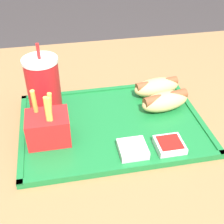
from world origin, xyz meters
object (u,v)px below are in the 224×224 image
soda_cup (43,85)px  hot_dog_near (165,101)px  sauce_cup_mayo (133,149)px  sauce_cup_ketchup (169,145)px  hot_dog_far (156,87)px  fries_carton (48,127)px

soda_cup → hot_dog_near: size_ratio=1.32×
sauce_cup_mayo → sauce_cup_ketchup: same height
hot_dog_far → sauce_cup_ketchup: 0.20m
soda_cup → hot_dog_far: size_ratio=1.33×
sauce_cup_mayo → fries_carton: bearing=156.1°
fries_carton → soda_cup: bearing=91.6°
sauce_cup_mayo → sauce_cup_ketchup: 0.08m
hot_dog_far → fries_carton: 0.30m
hot_dog_far → fries_carton: (-0.27, -0.12, 0.01)m
hot_dog_far → fries_carton: bearing=-155.6°
soda_cup → hot_dog_far: (0.28, 0.01, -0.04)m
soda_cup → sauce_cup_mayo: bearing=-48.6°
hot_dog_far → sauce_cup_mayo: size_ratio=2.24×
soda_cup → fries_carton: soda_cup is taller
sauce_cup_ketchup → soda_cup: bearing=141.4°
hot_dog_far → hot_dog_near: same height
hot_dog_near → hot_dog_far: bearing=90.0°
fries_carton → sauce_cup_ketchup: fries_carton is taller
hot_dog_near → sauce_cup_mayo: bearing=-130.5°
hot_dog_far → sauce_cup_mayo: bearing=-119.7°
hot_dog_far → hot_dog_near: 0.06m
hot_dog_far → hot_dog_near: (0.00, -0.06, 0.00)m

